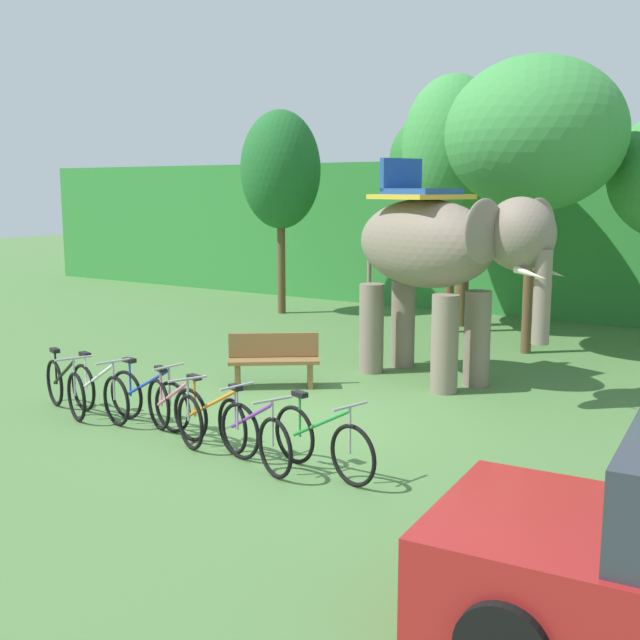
% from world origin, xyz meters
% --- Properties ---
extents(ground_plane, '(80.00, 80.00, 0.00)m').
position_xyz_m(ground_plane, '(0.00, 0.00, 0.00)').
color(ground_plane, '#4C753D').
extents(foliage_hedge, '(36.00, 6.00, 4.00)m').
position_xyz_m(foliage_hedge, '(0.00, 13.64, 2.00)').
color(foliage_hedge, '#338438').
rests_on(foliage_hedge, ground).
extents(tree_far_right, '(2.07, 2.07, 5.26)m').
position_xyz_m(tree_far_right, '(-5.86, 7.85, 3.73)').
color(tree_far_right, brown).
rests_on(tree_far_right, ground).
extents(tree_right, '(3.55, 3.55, 5.26)m').
position_xyz_m(tree_right, '(-1.11, 8.64, 3.93)').
color(tree_right, brown).
rests_on(tree_right, ground).
extents(tree_center, '(2.27, 2.27, 5.76)m').
position_xyz_m(tree_center, '(-1.01, 7.68, 4.15)').
color(tree_center, brown).
rests_on(tree_center, ground).
extents(tree_far_left, '(3.46, 3.46, 5.78)m').
position_xyz_m(tree_far_left, '(1.25, 6.40, 4.29)').
color(tree_far_left, brown).
rests_on(tree_far_left, ground).
extents(elephant, '(4.22, 2.78, 3.78)m').
position_xyz_m(elephant, '(0.75, 3.19, 2.20)').
color(elephant, gray).
rests_on(elephant, ground).
extents(bike_black, '(1.61, 0.75, 0.92)m').
position_xyz_m(bike_black, '(-3.01, -1.50, 0.39)').
color(bike_black, black).
rests_on(bike_black, ground).
extents(bike_white, '(1.67, 0.60, 0.92)m').
position_xyz_m(bike_white, '(-2.40, -1.39, 0.39)').
color(bike_white, black).
rests_on(bike_white, ground).
extents(bike_blue, '(1.71, 0.52, 0.92)m').
position_xyz_m(bike_blue, '(-1.54, -1.26, 0.39)').
color(bike_blue, black).
rests_on(bike_blue, ground).
extents(bike_pink, '(1.60, 0.76, 0.92)m').
position_xyz_m(bike_pink, '(-0.82, -1.52, 0.39)').
color(bike_pink, black).
rests_on(bike_pink, ground).
extents(bike_orange, '(1.69, 0.53, 0.92)m').
position_xyz_m(bike_orange, '(-0.09, -1.55, 0.39)').
color(bike_orange, black).
rests_on(bike_orange, ground).
extents(bike_purple, '(1.61, 0.75, 0.92)m').
position_xyz_m(bike_purple, '(0.66, -1.74, 0.39)').
color(bike_purple, black).
rests_on(bike_purple, ground).
extents(bike_green, '(1.67, 0.61, 0.92)m').
position_xyz_m(bike_green, '(1.51, -1.53, 0.39)').
color(bike_green, black).
rests_on(bike_green, ground).
extents(wooden_bench, '(1.45, 1.22, 0.89)m').
position_xyz_m(wooden_bench, '(-1.37, 1.43, 0.48)').
color(wooden_bench, brown).
rests_on(wooden_bench, ground).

